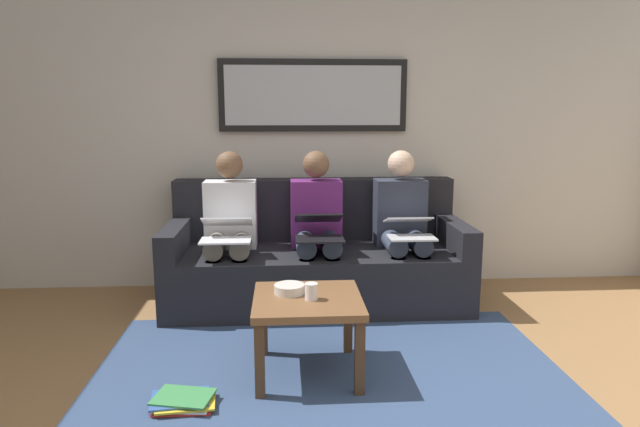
{
  "coord_description": "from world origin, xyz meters",
  "views": [
    {
      "loc": [
        0.24,
        1.96,
        1.43
      ],
      "look_at": [
        0.0,
        -1.7,
        0.75
      ],
      "focal_mm": 31.1,
      "sensor_mm": 36.0,
      "label": 1
    }
  ],
  "objects_px": {
    "coffee_table": "(308,309)",
    "cup": "(311,291)",
    "bowl": "(289,289)",
    "laptop_black": "(319,227)",
    "laptop_white": "(227,230)",
    "couch": "(316,260)",
    "framed_mirror": "(313,96)",
    "person_middle": "(317,224)",
    "person_left": "(402,223)",
    "magazine_stack": "(183,401)",
    "laptop_silver": "(410,227)",
    "person_right": "(230,225)"
  },
  "relations": [
    {
      "from": "person_middle",
      "to": "laptop_silver",
      "type": "bearing_deg",
      "value": 158.92
    },
    {
      "from": "person_middle",
      "to": "laptop_white",
      "type": "distance_m",
      "value": 0.68
    },
    {
      "from": "bowl",
      "to": "person_middle",
      "type": "distance_m",
      "value": 1.11
    },
    {
      "from": "bowl",
      "to": "magazine_stack",
      "type": "height_order",
      "value": "bowl"
    },
    {
      "from": "framed_mirror",
      "to": "magazine_stack",
      "type": "relative_size",
      "value": 4.48
    },
    {
      "from": "person_left",
      "to": "magazine_stack",
      "type": "distance_m",
      "value": 2.1
    },
    {
      "from": "couch",
      "to": "coffee_table",
      "type": "distance_m",
      "value": 1.23
    },
    {
      "from": "bowl",
      "to": "person_middle",
      "type": "xyz_separation_m",
      "value": [
        -0.22,
        -1.08,
        0.14
      ]
    },
    {
      "from": "laptop_black",
      "to": "person_left",
      "type": "bearing_deg",
      "value": -160.39
    },
    {
      "from": "couch",
      "to": "person_middle",
      "type": "relative_size",
      "value": 1.93
    },
    {
      "from": "framed_mirror",
      "to": "bowl",
      "type": "distance_m",
      "value": 1.89
    },
    {
      "from": "framed_mirror",
      "to": "coffee_table",
      "type": "relative_size",
      "value": 2.54
    },
    {
      "from": "couch",
      "to": "laptop_black",
      "type": "xyz_separation_m",
      "value": [
        0.0,
        0.3,
        0.32
      ]
    },
    {
      "from": "coffee_table",
      "to": "cup",
      "type": "relative_size",
      "value": 6.5
    },
    {
      "from": "bowl",
      "to": "person_left",
      "type": "height_order",
      "value": "person_left"
    },
    {
      "from": "couch",
      "to": "framed_mirror",
      "type": "distance_m",
      "value": 1.3
    },
    {
      "from": "framed_mirror",
      "to": "cup",
      "type": "xyz_separation_m",
      "value": [
        0.1,
        1.65,
        -1.07
      ]
    },
    {
      "from": "coffee_table",
      "to": "magazine_stack",
      "type": "height_order",
      "value": "coffee_table"
    },
    {
      "from": "framed_mirror",
      "to": "person_middle",
      "type": "height_order",
      "value": "framed_mirror"
    },
    {
      "from": "couch",
      "to": "person_left",
      "type": "bearing_deg",
      "value": 173.87
    },
    {
      "from": "cup",
      "to": "laptop_silver",
      "type": "height_order",
      "value": "laptop_silver"
    },
    {
      "from": "person_left",
      "to": "coffee_table",
      "type": "bearing_deg",
      "value": 56.47
    },
    {
      "from": "couch",
      "to": "magazine_stack",
      "type": "relative_size",
      "value": 6.63
    },
    {
      "from": "coffee_table",
      "to": "person_left",
      "type": "relative_size",
      "value": 0.51
    },
    {
      "from": "couch",
      "to": "framed_mirror",
      "type": "height_order",
      "value": "framed_mirror"
    },
    {
      "from": "couch",
      "to": "bowl",
      "type": "distance_m",
      "value": 1.18
    },
    {
      "from": "framed_mirror",
      "to": "person_right",
      "type": "bearing_deg",
      "value": 35.53
    },
    {
      "from": "magazine_stack",
      "to": "person_left",
      "type": "bearing_deg",
      "value": -133.42
    },
    {
      "from": "couch",
      "to": "person_middle",
      "type": "distance_m",
      "value": 0.31
    },
    {
      "from": "cup",
      "to": "person_middle",
      "type": "xyz_separation_m",
      "value": [
        -0.1,
        -1.19,
        0.12
      ]
    },
    {
      "from": "laptop_white",
      "to": "person_left",
      "type": "bearing_deg",
      "value": -169.5
    },
    {
      "from": "couch",
      "to": "laptop_silver",
      "type": "relative_size",
      "value": 6.72
    },
    {
      "from": "magazine_stack",
      "to": "person_right",
      "type": "bearing_deg",
      "value": -94.21
    },
    {
      "from": "coffee_table",
      "to": "person_left",
      "type": "xyz_separation_m",
      "value": [
        -0.76,
        -1.15,
        0.24
      ]
    },
    {
      "from": "cup",
      "to": "bowl",
      "type": "relative_size",
      "value": 0.53
    },
    {
      "from": "person_left",
      "to": "laptop_black",
      "type": "bearing_deg",
      "value": 19.61
    },
    {
      "from": "person_middle",
      "to": "magazine_stack",
      "type": "bearing_deg",
      "value": 62.98
    },
    {
      "from": "magazine_stack",
      "to": "laptop_silver",
      "type": "bearing_deg",
      "value": -138.69
    },
    {
      "from": "cup",
      "to": "laptop_white",
      "type": "xyz_separation_m",
      "value": [
        0.54,
        -0.95,
        0.14
      ]
    },
    {
      "from": "bowl",
      "to": "laptop_black",
      "type": "height_order",
      "value": "laptop_black"
    },
    {
      "from": "laptop_white",
      "to": "couch",
      "type": "bearing_deg",
      "value": -154.44
    },
    {
      "from": "magazine_stack",
      "to": "bowl",
      "type": "bearing_deg",
      "value": -143.76
    },
    {
      "from": "person_middle",
      "to": "laptop_black",
      "type": "height_order",
      "value": "person_middle"
    },
    {
      "from": "cup",
      "to": "person_middle",
      "type": "relative_size",
      "value": 0.08
    },
    {
      "from": "laptop_silver",
      "to": "person_right",
      "type": "height_order",
      "value": "person_right"
    },
    {
      "from": "person_right",
      "to": "coffee_table",
      "type": "bearing_deg",
      "value": 114.29
    },
    {
      "from": "laptop_silver",
      "to": "laptop_white",
      "type": "distance_m",
      "value": 1.28
    },
    {
      "from": "framed_mirror",
      "to": "laptop_white",
      "type": "xyz_separation_m",
      "value": [
        0.64,
        0.69,
        -0.93
      ]
    },
    {
      "from": "laptop_white",
      "to": "bowl",
      "type": "bearing_deg",
      "value": 116.66
    },
    {
      "from": "couch",
      "to": "person_right",
      "type": "height_order",
      "value": "person_right"
    }
  ]
}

